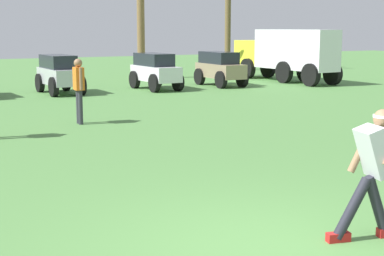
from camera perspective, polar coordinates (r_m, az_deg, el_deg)
name	(u,v)px	position (r m, az deg, el deg)	size (l,w,h in m)	color
ground_plane	(270,252)	(6.27, 7.57, -11.79)	(80.00, 80.00, 0.00)	#4E8240
frisbee_thrower	(373,167)	(6.64, 17.17, -3.66)	(1.04, 0.61, 1.43)	#23232D
teammate_deep	(79,85)	(14.27, -10.93, 4.13)	(0.21, 0.49, 1.56)	#33333D
parked_car_slot_d	(59,73)	(21.13, -12.76, 5.24)	(1.25, 2.44, 1.34)	#B7BABF
parked_car_slot_e	(155,70)	(21.99, -3.60, 5.63)	(1.28, 2.45, 1.34)	silver
parked_car_slot_f	(220,68)	(23.36, 2.72, 5.87)	(1.19, 2.42, 1.34)	#998466
box_truck	(287,52)	(25.59, 9.16, 7.24)	(1.66, 5.96, 2.20)	yellow
palm_tree_far_left	(141,6)	(26.76, -5.01, 11.74)	(2.95, 3.38, 5.37)	brown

